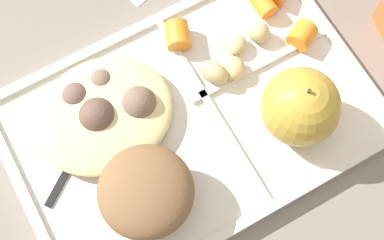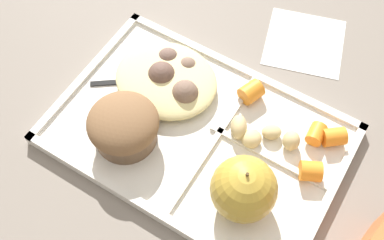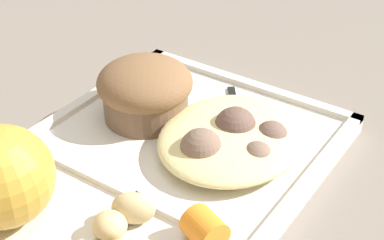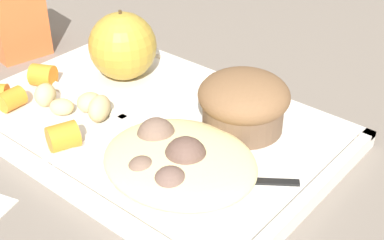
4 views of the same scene
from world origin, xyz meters
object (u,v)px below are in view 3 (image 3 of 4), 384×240
(lunch_tray, at_px, (141,182))
(bran_muffin, at_px, (145,90))
(plastic_fork, at_px, (239,131))
(green_apple, at_px, (2,177))

(lunch_tray, height_order, bran_muffin, bran_muffin)
(plastic_fork, bearing_deg, green_apple, 155.58)
(bran_muffin, xyz_separation_m, plastic_fork, (0.03, -0.09, -0.03))
(lunch_tray, distance_m, bran_muffin, 0.10)
(green_apple, relative_size, bran_muffin, 0.91)
(green_apple, xyz_separation_m, bran_muffin, (0.17, 0.00, -0.01))
(green_apple, height_order, plastic_fork, green_apple)
(lunch_tray, xyz_separation_m, bran_muffin, (0.08, 0.05, 0.04))
(green_apple, bearing_deg, plastic_fork, -24.42)
(lunch_tray, relative_size, plastic_fork, 3.17)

